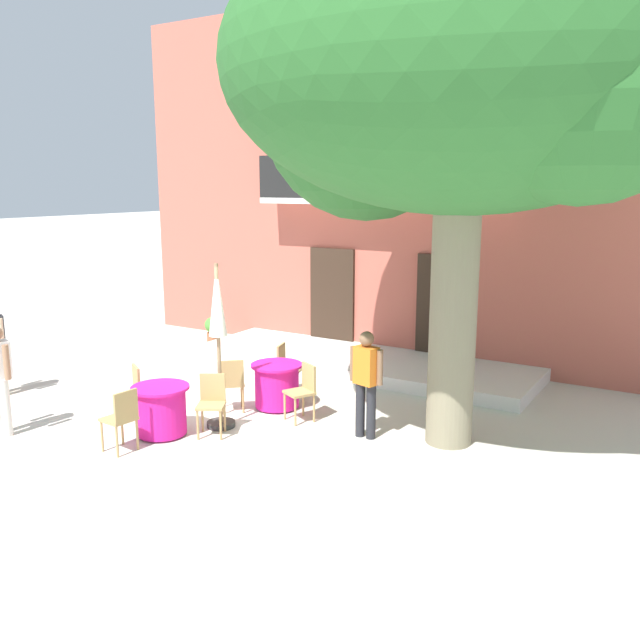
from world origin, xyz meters
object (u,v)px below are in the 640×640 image
object	(u,v)px
plane_tree	(457,74)
cafe_umbrella	(218,322)
cafe_chair_middle_1	(122,416)
cafe_chair_near_tree_1	(303,388)
cafe_table_near_tree	(277,385)
cafe_chair_middle_0	(144,388)
ground_planter_left	(213,329)
pedestrian_mid_plaza	(366,378)
cafe_table_middle	(161,410)
cafe_chair_middle_2	(212,400)
cafe_chair_near_tree_2	(287,365)
cafe_chair_near_tree_0	(232,381)

from	to	relation	value
plane_tree	cafe_umbrella	size ratio (longest dim) A/B	2.85
cafe_chair_middle_1	cafe_chair_near_tree_1	bearing A→B (deg)	58.63
cafe_table_near_tree	cafe_chair_middle_0	size ratio (longest dim) A/B	0.95
cafe_chair_near_tree_1	ground_planter_left	size ratio (longest dim) A/B	1.36
cafe_chair_middle_1	pedestrian_mid_plaza	distance (m)	3.50
plane_tree	cafe_chair_near_tree_1	size ratio (longest dim) A/B	7.99
cafe_table_middle	cafe_umbrella	bearing A→B (deg)	54.17
cafe_table_middle	cafe_chair_middle_1	bearing A→B (deg)	-89.81
cafe_table_near_tree	cafe_table_middle	xyz separation A→B (m)	(-0.76, -1.92, 0.00)
plane_tree	cafe_table_middle	bearing A→B (deg)	-151.00
cafe_chair_near_tree_1	cafe_umbrella	world-z (taller)	cafe_umbrella
cafe_table_near_tree	pedestrian_mid_plaza	bearing A→B (deg)	-12.24
cafe_chair_middle_2	cafe_chair_near_tree_2	bearing A→B (deg)	93.34
cafe_umbrella	pedestrian_mid_plaza	bearing A→B (deg)	20.10
cafe_umbrella	pedestrian_mid_plaza	world-z (taller)	cafe_umbrella
cafe_chair_middle_0	pedestrian_mid_plaza	size ratio (longest dim) A/B	0.56
plane_tree	cafe_chair_middle_2	xyz separation A→B (m)	(-3.05, -1.60, -4.60)
cafe_chair_near_tree_1	cafe_chair_middle_0	size ratio (longest dim) A/B	1.00
cafe_chair_middle_2	cafe_umbrella	xyz separation A→B (m)	(-0.09, 0.30, 1.14)
cafe_chair_near_tree_0	cafe_chair_near_tree_2	world-z (taller)	same
cafe_chair_middle_2	cafe_chair_middle_1	bearing A→B (deg)	-117.25
cafe_table_middle	cafe_chair_near_tree_2	bearing A→B (deg)	79.46
cafe_table_middle	cafe_chair_middle_0	xyz separation A→B (m)	(-0.68, 0.32, 0.14)
cafe_chair_near_tree_0	ground_planter_left	distance (m)	4.75
cafe_table_middle	ground_planter_left	size ratio (longest dim) A/B	1.29
cafe_table_middle	cafe_chair_middle_2	xyz separation A→B (m)	(0.62, 0.44, 0.14)
cafe_chair_middle_1	cafe_umbrella	size ratio (longest dim) A/B	0.36
plane_tree	ground_planter_left	world-z (taller)	plane_tree
cafe_umbrella	cafe_chair_near_tree_2	bearing A→B (deg)	91.28
cafe_table_middle	cafe_chair_near_tree_0	bearing A→B (deg)	79.14
pedestrian_mid_plaza	cafe_table_near_tree	bearing A→B (deg)	167.76
cafe_chair_middle_0	cafe_umbrella	xyz separation A→B (m)	(1.21, 0.42, 1.14)
plane_tree	cafe_table_near_tree	distance (m)	5.56
cafe_chair_near_tree_0	cafe_chair_near_tree_1	bearing A→B (deg)	13.50
cafe_chair_middle_0	cafe_umbrella	distance (m)	1.71
ground_planter_left	pedestrian_mid_plaza	bearing A→B (deg)	-29.81
cafe_table_near_tree	ground_planter_left	bearing A→B (deg)	143.15
cafe_chair_middle_0	cafe_chair_near_tree_2	bearing A→B (deg)	63.04
cafe_table_middle	cafe_chair_middle_0	size ratio (longest dim) A/B	0.95
plane_tree	cafe_umbrella	distance (m)	4.85
cafe_chair_near_tree_0	cafe_chair_near_tree_1	size ratio (longest dim) A/B	1.00
cafe_chair_middle_2	pedestrian_mid_plaza	size ratio (longest dim) A/B	0.56
cafe_table_middle	cafe_chair_middle_1	world-z (taller)	cafe_chair_middle_1
cafe_chair_near_tree_2	ground_planter_left	distance (m)	4.13
cafe_umbrella	cafe_chair_middle_1	bearing A→B (deg)	-109.52
cafe_chair_near_tree_2	cafe_umbrella	size ratio (longest dim) A/B	0.36
cafe_chair_near_tree_2	cafe_chair_middle_2	distance (m)	2.19
pedestrian_mid_plaza	cafe_chair_middle_2	bearing A→B (deg)	-152.16
cafe_chair_near_tree_1	pedestrian_mid_plaza	size ratio (longest dim) A/B	0.56
cafe_chair_near_tree_1	cafe_chair_middle_2	distance (m)	1.48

